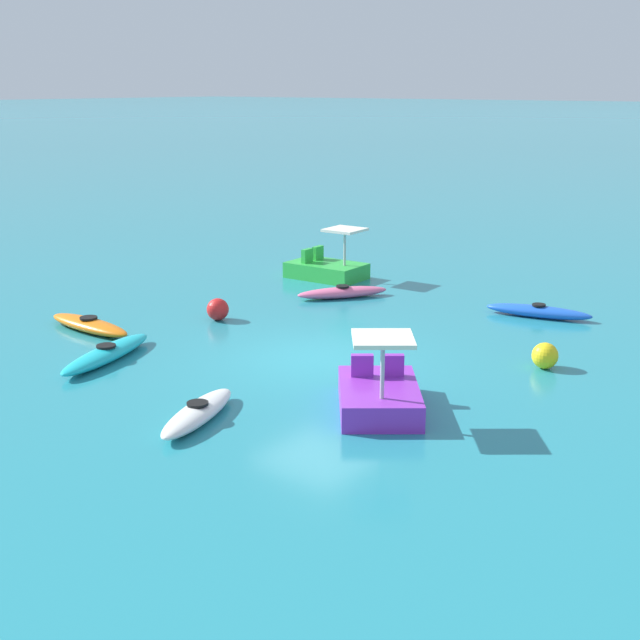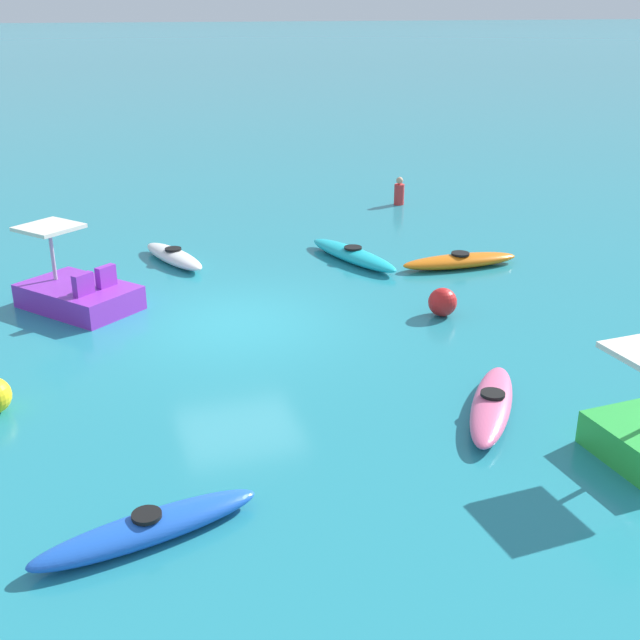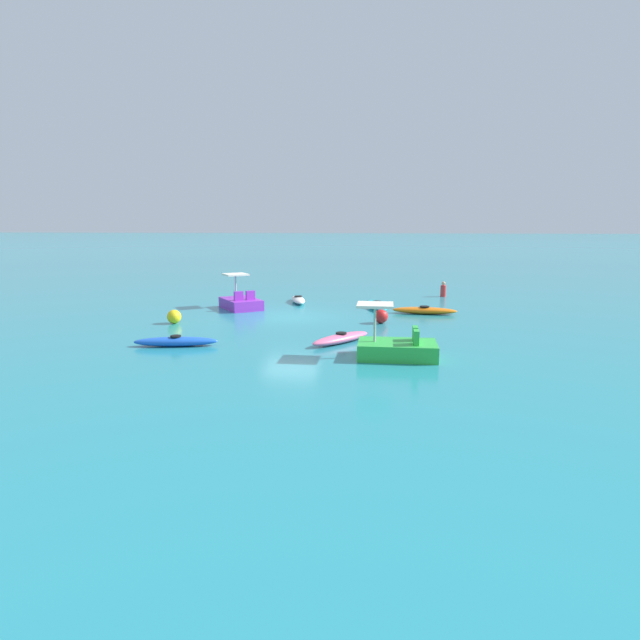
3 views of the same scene
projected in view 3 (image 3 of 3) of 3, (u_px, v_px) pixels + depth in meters
The scene contains 11 objects.
ground_plane at pixel (290, 317), 23.68m from camera, with size 600.00×600.00×0.00m, color teal.
kayak_orange at pixel (424, 310), 24.38m from camera, with size 0.78×2.98×0.37m.
kayak_white at pixel (298, 300), 27.97m from camera, with size 2.67×1.46×0.37m.
kayak_blue at pixel (176, 341), 17.81m from camera, with size 1.19×2.88×0.37m.
kayak_cyan at pixel (377, 305), 26.01m from camera, with size 3.29×1.61×0.37m.
kayak_pink at pixel (341, 338), 18.32m from camera, with size 2.58×2.07×0.37m.
pedal_boat_purple at pixel (241, 302), 25.90m from camera, with size 2.81×2.66×1.68m.
pedal_boat_green at pixel (397, 347), 16.20m from camera, with size 1.62×2.51×1.68m.
buoy_yellow at pixel (174, 317), 21.94m from camera, with size 0.58×0.58×0.58m, color yellow.
buoy_red at pixel (381, 316), 22.00m from camera, with size 0.59×0.59×0.59m, color red.
person_near_shore at pixel (443, 290), 30.38m from camera, with size 0.45×0.45×0.88m.
Camera 3 is at (22.76, 5.33, 4.00)m, focal length 29.54 mm.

